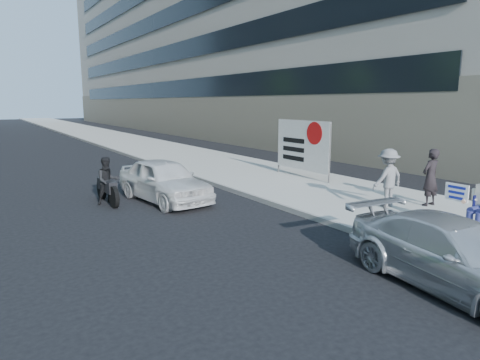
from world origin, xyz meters
TOP-DOWN VIEW (x-y plane):
  - ground at (0.00, 0.00)m, footprint 160.00×160.00m
  - near_sidewalk at (4.00, 20.00)m, footprint 5.00×120.00m
  - near_building at (17.00, 32.00)m, footprint 14.00×70.00m
  - jogger at (3.79, 0.32)m, footprint 1.05×0.61m
  - pedestrian_woman at (4.90, -0.24)m, footprint 0.61×0.41m
  - protest_banner at (4.85, 5.24)m, footprint 0.08×3.06m
  - parked_sedan at (0.63, -3.66)m, footprint 1.98×4.08m
  - white_sedan_near at (-1.00, 4.83)m, footprint 2.03×4.05m
  - motorcycle at (-2.57, 5.40)m, footprint 0.71×2.04m

SIDE VIEW (x-z plane):
  - ground at x=0.00m, z-range 0.00..0.00m
  - near_sidewalk at x=4.00m, z-range 0.00..0.15m
  - parked_sedan at x=0.63m, z-range 0.00..1.14m
  - motorcycle at x=-2.57m, z-range -0.08..1.35m
  - white_sedan_near at x=-1.00m, z-range 0.00..1.33m
  - pedestrian_woman at x=4.90m, z-range 0.15..1.76m
  - jogger at x=3.79m, z-range 0.15..1.77m
  - protest_banner at x=4.85m, z-range 0.30..2.50m
  - near_building at x=17.00m, z-range 0.00..20.00m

